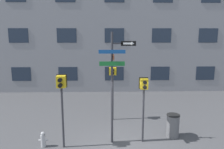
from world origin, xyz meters
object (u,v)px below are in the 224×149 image
street_sign_pole (114,79)px  pedestrian_signal_right (144,93)px  pedestrian_signal_left (61,91)px  fire_hydrant (43,140)px  pedestrian_signal_across (113,79)px  trash_bin (173,126)px

street_sign_pole → pedestrian_signal_right: (1.17, 0.02, -0.56)m
pedestrian_signal_left → fire_hydrant: size_ratio=4.66×
street_sign_pole → fire_hydrant: size_ratio=7.21×
pedestrian_signal_across → fire_hydrant: 4.26m
street_sign_pole → fire_hydrant: street_sign_pole is taller
pedestrian_signal_right → pedestrian_signal_across: pedestrian_signal_across is taller
pedestrian_signal_right → fire_hydrant: (-3.90, -0.31, -1.75)m
street_sign_pole → pedestrian_signal_right: size_ratio=1.67×
pedestrian_signal_left → pedestrian_signal_across: bearing=54.2°
pedestrian_signal_across → fire_hydrant: (-2.76, -2.66, -1.84)m
fire_hydrant → trash_bin: trash_bin is taller
fire_hydrant → trash_bin: 5.29m
street_sign_pole → pedestrian_signal_across: bearing=89.2°
pedestrian_signal_left → trash_bin: bearing=9.9°
street_sign_pole → pedestrian_signal_left: (-1.93, -0.35, -0.38)m
pedestrian_signal_left → pedestrian_signal_across: pedestrian_signal_left is taller
trash_bin → pedestrian_signal_right: bearing=-163.2°
pedestrian_signal_left → pedestrian_signal_right: 3.13m
street_sign_pole → pedestrian_signal_left: 2.00m
street_sign_pole → pedestrian_signal_across: (0.03, 2.38, -0.48)m
pedestrian_signal_across → trash_bin: (2.48, -1.95, -1.64)m
pedestrian_signal_left → pedestrian_signal_right: (3.10, 0.37, -0.19)m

